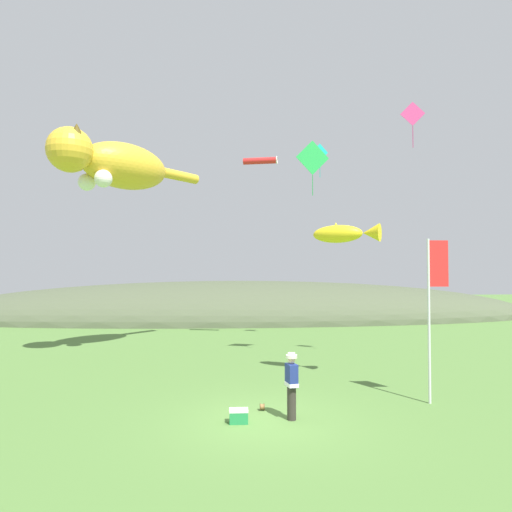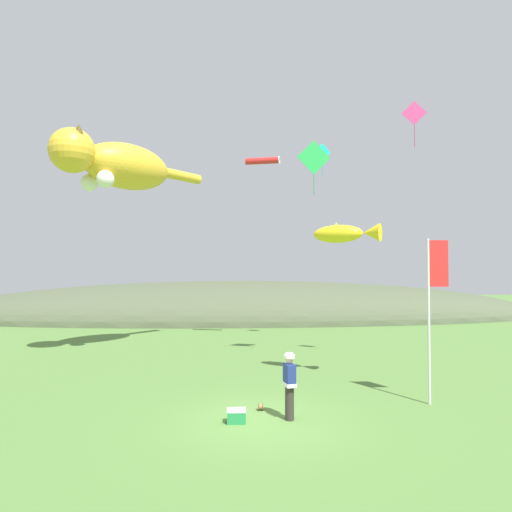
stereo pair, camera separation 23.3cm
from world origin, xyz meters
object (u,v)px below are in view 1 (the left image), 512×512
Objects in this scene: festival_attendant at (292,384)px; festival_banner_pole at (433,295)px; kite_diamond_pink at (413,114)px; kite_tube_streamer at (261,161)px; kite_spool at (262,407)px; kite_diamond_green at (312,158)px; kite_giant_cat at (114,164)px; kite_diamond_teal at (320,153)px; picnic_cooler at (239,416)px; kite_fish_windsock at (345,234)px.

festival_banner_pole is (4.49, 1.19, 2.28)m from festival_attendant.
kite_tube_streamer is at bearing 128.40° from kite_diamond_pink.
kite_spool is 0.11× the size of kite_diamond_pink.
festival_banner_pole is at bearing -67.32° from kite_diamond_green.
festival_banner_pole is 8.52m from kite_diamond_pink.
festival_banner_pole reaches higher than kite_spool.
festival_banner_pole reaches higher than festival_attendant.
kite_giant_cat is 10.79m from kite_diamond_teal.
festival_attendant is 1.62m from picnic_cooler.
kite_diamond_pink reaches higher than festival_attendant.
kite_diamond_pink is at bearing 27.26° from kite_fish_windsock.
kite_giant_cat is at bearing 150.23° from kite_fish_windsock.
kite_giant_cat is (-6.95, 9.43, 7.99)m from festival_attendant.
kite_fish_windsock is 6.25m from kite_diamond_pink.
kite_diamond_green is (2.72, 6.28, 8.74)m from kite_spool.
kite_diamond_teal is (3.18, -0.67, 0.33)m from kite_tube_streamer.
festival_banner_pole is 2.54× the size of kite_tube_streamer.
kite_diamond_pink is (1.36, 4.51, 7.10)m from festival_banner_pole.
kite_diamond_pink reaches higher than kite_fish_windsock.
picnic_cooler is (-0.70, -1.02, 0.08)m from kite_spool.
kite_fish_windsock is at bearing -95.92° from kite_diamond_teal.
kite_diamond_green is (-0.55, 3.16, 3.52)m from kite_fish_windsock.
kite_giant_cat reaches higher than picnic_cooler.
kite_fish_windsock reaches higher than kite_spool.
kite_giant_cat is at bearing 126.39° from festival_attendant.
kite_giant_cat is at bearing 165.72° from kite_diamond_green.
kite_diamond_pink is (5.85, 5.70, 9.38)m from festival_attendant.
picnic_cooler is at bearing -173.85° from festival_attendant.
kite_tube_streamer is at bearing 107.52° from kite_diamond_green.
kite_diamond_teal is (1.39, 4.98, 1.55)m from kite_diamond_green.
picnic_cooler is 0.25× the size of kite_tube_streamer.
kite_tube_streamer is 9.07m from kite_diamond_pink.
kite_giant_cat reaches higher than festival_banner_pole.
festival_banner_pole is 2.61× the size of kite_diamond_pink.
festival_banner_pole is 15.22m from kite_giant_cat.
kite_diamond_green is (3.42, 7.30, 8.66)m from picnic_cooler.
kite_fish_windsock is at bearing 57.46° from festival_attendant.
festival_attendant reaches higher than picnic_cooler.
kite_diamond_pink is at bearing 36.34° from kite_spool.
kite_diamond_pink is at bearing -69.10° from kite_diamond_teal.
kite_spool is (-0.71, 0.87, -0.85)m from festival_attendant.
festival_banner_pole is 13.12m from kite_diamond_teal.
kite_diamond_pink is (3.30, 1.70, 5.02)m from kite_fish_windsock.
festival_banner_pole is at bearing -84.26° from kite_diamond_teal.
kite_diamond_green is (-2.49, 5.96, 5.60)m from festival_banner_pole.
kite_diamond_pink is (7.27, 5.85, 10.15)m from picnic_cooler.
kite_spool is 0.04× the size of festival_banner_pole.
kite_tube_streamer is (7.17, 3.37, 1.11)m from kite_giant_cat.
kite_fish_windsock is 4.76m from kite_diamond_green.
kite_diamond_teal is (-1.10, 10.94, 7.15)m from festival_banner_pole.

